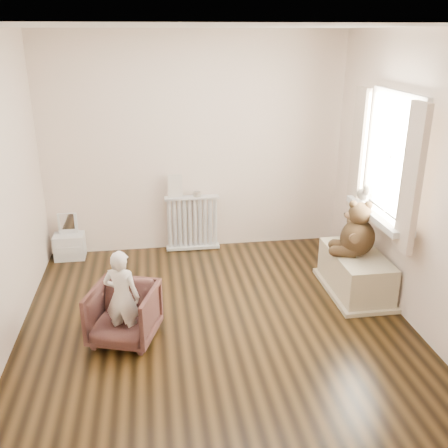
{
  "coord_description": "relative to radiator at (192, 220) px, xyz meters",
  "views": [
    {
      "loc": [
        -0.52,
        -4.06,
        2.56
      ],
      "look_at": [
        0.15,
        0.45,
        0.8
      ],
      "focal_mm": 40.0,
      "sensor_mm": 36.0,
      "label": 1
    }
  ],
  "objects": [
    {
      "name": "radiator",
      "position": [
        0.0,
        0.0,
        0.0
      ],
      "size": [
        0.66,
        0.13,
        0.7
      ],
      "primitive_type": "cube",
      "color": "silver",
      "rests_on": "floor"
    },
    {
      "name": "plush_cat",
      "position": [
        1.72,
        -1.04,
        0.61
      ],
      "size": [
        0.18,
        0.25,
        0.19
      ],
      "primitive_type": null,
      "rotation": [
        0.0,
        0.0,
        0.19
      ],
      "color": "gray",
      "rests_on": "window_sill"
    },
    {
      "name": "tin_a",
      "position": [
        0.06,
        0.0,
        0.34
      ],
      "size": [
        0.09,
        0.09,
        0.05
      ],
      "primitive_type": "cylinder",
      "color": "#A59E8C",
      "rests_on": "radiator"
    },
    {
      "name": "ceiling",
      "position": [
        0.06,
        -1.68,
        2.21
      ],
      "size": [
        3.6,
        3.6,
        0.01
      ],
      "primitive_type": "cube",
      "color": "white",
      "rests_on": "ground"
    },
    {
      "name": "armchair",
      "position": [
        -0.77,
        -1.87,
        -0.14
      ],
      "size": [
        0.69,
        0.7,
        0.51
      ],
      "primitive_type": "imported",
      "rotation": [
        0.0,
        0.0,
        -0.32
      ],
      "color": "#4F2C27",
      "rests_on": "floor"
    },
    {
      "name": "window_sill",
      "position": [
        1.73,
        -1.38,
        0.48
      ],
      "size": [
        0.22,
        1.1,
        0.06
      ],
      "primitive_type": "cube",
      "color": "silver",
      "rests_on": "right_wall"
    },
    {
      "name": "curtain_left",
      "position": [
        1.71,
        -1.95,
        1.0
      ],
      "size": [
        0.06,
        0.26,
        1.3
      ],
      "primitive_type": "cube",
      "color": "beige",
      "rests_on": "right_wall"
    },
    {
      "name": "paper_doll",
      "position": [
        -0.2,
        0.0,
        0.45
      ],
      "size": [
        0.17,
        0.02,
        0.29
      ],
      "primitive_type": "cube",
      "color": "beige",
      "rests_on": "radiator"
    },
    {
      "name": "toy_bench",
      "position": [
        1.58,
        -1.34,
        -0.19
      ],
      "size": [
        0.49,
        0.93,
        0.44
      ],
      "primitive_type": "cube",
      "color": "beige",
      "rests_on": "floor"
    },
    {
      "name": "front_wall",
      "position": [
        0.06,
        -3.48,
        0.91
      ],
      "size": [
        3.6,
        0.02,
        2.6
      ],
      "primitive_type": "cube",
      "color": "white",
      "rests_on": "ground"
    },
    {
      "name": "child",
      "position": [
        -0.77,
        -1.92,
        0.06
      ],
      "size": [
        0.36,
        0.3,
        0.86
      ],
      "primitive_type": "imported",
      "rotation": [
        0.0,
        0.0,
        2.82
      ],
      "color": "white",
      "rests_on": "armchair"
    },
    {
      "name": "floor",
      "position": [
        0.06,
        -1.68,
        -0.39
      ],
      "size": [
        3.6,
        3.6,
        0.01
      ],
      "primitive_type": "cube",
      "color": "black",
      "rests_on": "ground"
    },
    {
      "name": "right_wall",
      "position": [
        1.86,
        -1.68,
        0.91
      ],
      "size": [
        0.02,
        3.6,
        2.6
      ],
      "primitive_type": "cube",
      "color": "white",
      "rests_on": "ground"
    },
    {
      "name": "window",
      "position": [
        1.82,
        -1.38,
        1.06
      ],
      "size": [
        0.03,
        0.9,
        1.1
      ],
      "primitive_type": "cube",
      "color": "white",
      "rests_on": "right_wall"
    },
    {
      "name": "back_wall",
      "position": [
        0.06,
        0.12,
        0.91
      ],
      "size": [
        3.6,
        0.02,
        2.6
      ],
      "primitive_type": "cube",
      "color": "white",
      "rests_on": "ground"
    },
    {
      "name": "toy_vanity",
      "position": [
        -1.49,
        -0.03,
        -0.11
      ],
      "size": [
        0.35,
        0.25,
        0.55
      ],
      "primitive_type": "cube",
      "color": "silver",
      "rests_on": "floor"
    },
    {
      "name": "teddy_bear",
      "position": [
        1.56,
        -1.34,
        0.28
      ],
      "size": [
        0.54,
        0.48,
        0.56
      ],
      "primitive_type": null,
      "rotation": [
        0.0,
        0.0,
        -0.31
      ],
      "color": "#332313",
      "rests_on": "toy_bench"
    },
    {
      "name": "curtain_right",
      "position": [
        1.71,
        -0.81,
        1.0
      ],
      "size": [
        0.06,
        0.26,
        1.3
      ],
      "primitive_type": "cube",
      "color": "beige",
      "rests_on": "right_wall"
    }
  ]
}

